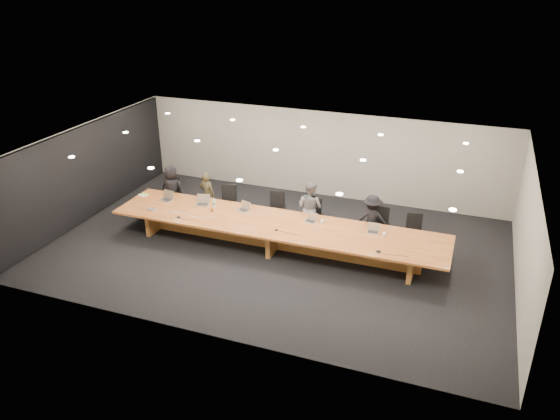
# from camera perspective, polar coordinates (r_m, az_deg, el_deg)

# --- Properties ---
(ground) EXTENTS (12.00, 12.00, 0.00)m
(ground) POSITION_cam_1_polar(r_m,az_deg,el_deg) (14.72, -0.41, -4.00)
(ground) COLOR black
(ground) RESTS_ON ground
(back_wall) EXTENTS (12.00, 0.02, 2.80)m
(back_wall) POSITION_cam_1_polar(r_m,az_deg,el_deg) (17.66, 4.19, 5.86)
(back_wall) COLOR #B9B7A9
(back_wall) RESTS_ON ground
(left_wall_panel) EXTENTS (0.08, 7.84, 2.74)m
(left_wall_panel) POSITION_cam_1_polar(r_m,az_deg,el_deg) (17.00, -19.54, 3.63)
(left_wall_panel) COLOR black
(left_wall_panel) RESTS_ON ground
(conference_table) EXTENTS (9.00, 1.80, 0.75)m
(conference_table) POSITION_cam_1_polar(r_m,az_deg,el_deg) (14.48, -0.41, -2.19)
(conference_table) COLOR brown
(conference_table) RESTS_ON ground
(chair_far_left) EXTENTS (0.56, 0.56, 1.00)m
(chair_far_left) POSITION_cam_1_polar(r_m,az_deg,el_deg) (17.21, -11.26, 1.73)
(chair_far_left) COLOR black
(chair_far_left) RESTS_ON ground
(chair_left) EXTENTS (0.66, 0.66, 1.07)m
(chair_left) POSITION_cam_1_polar(r_m,az_deg,el_deg) (16.19, -5.43, 0.75)
(chair_left) COLOR black
(chair_left) RESTS_ON ground
(chair_mid_left) EXTENTS (0.61, 0.61, 1.05)m
(chair_mid_left) POSITION_cam_1_polar(r_m,az_deg,el_deg) (15.73, -0.40, 0.09)
(chair_mid_left) COLOR black
(chair_mid_left) RESTS_ON ground
(chair_mid_right) EXTENTS (0.65, 0.65, 1.01)m
(chair_mid_right) POSITION_cam_1_polar(r_m,az_deg,el_deg) (15.31, 3.57, -0.75)
(chair_mid_right) COLOR black
(chair_mid_right) RESTS_ON ground
(chair_right) EXTENTS (0.53, 0.53, 1.02)m
(chair_right) POSITION_cam_1_polar(r_m,az_deg,el_deg) (15.04, 10.33, -1.60)
(chair_right) COLOR black
(chair_right) RESTS_ON ground
(chair_far_right) EXTENTS (0.59, 0.59, 0.99)m
(chair_far_right) POSITION_cam_1_polar(r_m,az_deg,el_deg) (14.89, 13.81, -2.27)
(chair_far_right) COLOR black
(chair_far_right) RESTS_ON ground
(person_a) EXTENTS (0.78, 0.56, 1.47)m
(person_a) POSITION_cam_1_polar(r_m,az_deg,el_deg) (16.89, -11.22, 2.15)
(person_a) COLOR black
(person_a) RESTS_ON ground
(person_b) EXTENTS (0.56, 0.41, 1.41)m
(person_b) POSITION_cam_1_polar(r_m,az_deg,el_deg) (16.40, -7.61, 1.61)
(person_b) COLOR #302D1A
(person_b) RESTS_ON ground
(person_c) EXTENTS (0.92, 0.82, 1.58)m
(person_c) POSITION_cam_1_polar(r_m,az_deg,el_deg) (15.19, 3.15, 0.25)
(person_c) COLOR #5F5E61
(person_c) RESTS_ON ground
(person_d) EXTENTS (0.99, 0.68, 1.41)m
(person_d) POSITION_cam_1_polar(r_m,az_deg,el_deg) (14.88, 9.55, -1.00)
(person_d) COLOR black
(person_d) RESTS_ON ground
(laptop_a) EXTENTS (0.39, 0.31, 0.28)m
(laptop_a) POSITION_cam_1_polar(r_m,az_deg,el_deg) (16.03, -11.86, 1.45)
(laptop_a) COLOR tan
(laptop_a) RESTS_ON conference_table
(laptop_b) EXTENTS (0.42, 0.35, 0.29)m
(laptop_b) POSITION_cam_1_polar(r_m,az_deg,el_deg) (15.54, -8.12, 1.01)
(laptop_b) COLOR tan
(laptop_b) RESTS_ON conference_table
(laptop_c) EXTENTS (0.39, 0.33, 0.26)m
(laptop_c) POSITION_cam_1_polar(r_m,az_deg,el_deg) (15.07, -3.91, 0.37)
(laptop_c) COLOR #C5B396
(laptop_c) RESTS_ON conference_table
(laptop_d) EXTENTS (0.36, 0.30, 0.24)m
(laptop_d) POSITION_cam_1_polar(r_m,az_deg,el_deg) (14.41, 3.17, -0.81)
(laptop_d) COLOR #C5B697
(laptop_d) RESTS_ON conference_table
(laptop_e) EXTENTS (0.31, 0.23, 0.24)m
(laptop_e) POSITION_cam_1_polar(r_m,az_deg,el_deg) (14.01, 9.69, -1.93)
(laptop_e) COLOR #C1AE94
(laptop_e) RESTS_ON conference_table
(water_bottle) EXTENTS (0.10, 0.10, 0.25)m
(water_bottle) POSITION_cam_1_polar(r_m,az_deg,el_deg) (15.34, -6.91, 0.68)
(water_bottle) COLOR silver
(water_bottle) RESTS_ON conference_table
(amber_mug) EXTENTS (0.08, 0.08, 0.09)m
(amber_mug) POSITION_cam_1_polar(r_m,az_deg,el_deg) (15.14, -7.13, -0.00)
(amber_mug) COLOR brown
(amber_mug) RESTS_ON conference_table
(paper_cup_near) EXTENTS (0.09, 0.09, 0.10)m
(paper_cup_near) POSITION_cam_1_polar(r_m,az_deg,el_deg) (14.37, 4.40, -1.24)
(paper_cup_near) COLOR white
(paper_cup_near) RESTS_ON conference_table
(paper_cup_far) EXTENTS (0.11, 0.11, 0.10)m
(paper_cup_far) POSITION_cam_1_polar(r_m,az_deg,el_deg) (13.91, 10.82, -2.54)
(paper_cup_far) COLOR white
(paper_cup_far) RESTS_ON conference_table
(notepad) EXTENTS (0.30, 0.28, 0.01)m
(notepad) POSITION_cam_1_polar(r_m,az_deg,el_deg) (16.60, -14.10, 1.55)
(notepad) COLOR white
(notepad) RESTS_ON conference_table
(lime_gadget) EXTENTS (0.17, 0.11, 0.02)m
(lime_gadget) POSITION_cam_1_polar(r_m,az_deg,el_deg) (16.60, -14.03, 1.63)
(lime_gadget) COLOR #6AD137
(lime_gadget) RESTS_ON notepad
(av_box) EXTENTS (0.21, 0.16, 0.03)m
(av_box) POSITION_cam_1_polar(r_m,az_deg,el_deg) (15.55, -13.29, 0.07)
(av_box) COLOR silver
(av_box) RESTS_ON conference_table
(mic_left) EXTENTS (0.14, 0.14, 0.03)m
(mic_left) POSITION_cam_1_polar(r_m,az_deg,el_deg) (14.95, -10.57, -0.70)
(mic_left) COLOR black
(mic_left) RESTS_ON conference_table
(mic_center) EXTENTS (0.12, 0.12, 0.03)m
(mic_center) POSITION_cam_1_polar(r_m,az_deg,el_deg) (14.00, -0.37, -2.07)
(mic_center) COLOR black
(mic_center) RESTS_ON conference_table
(mic_right) EXTENTS (0.15, 0.15, 0.03)m
(mic_right) POSITION_cam_1_polar(r_m,az_deg,el_deg) (13.20, 10.25, -4.24)
(mic_right) COLOR black
(mic_right) RESTS_ON conference_table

